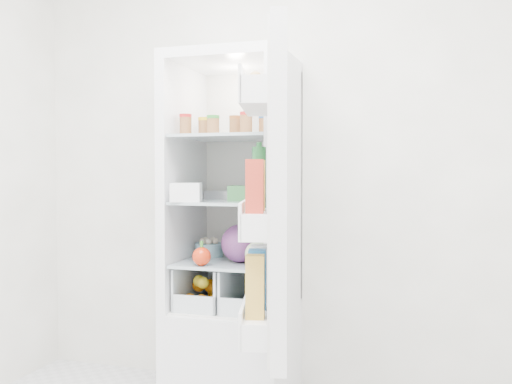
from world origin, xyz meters
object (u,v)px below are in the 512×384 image
(mushroom_bowl, at_px, (209,250))
(refrigerator, at_px, (236,274))
(fridge_door, at_px, (273,199))
(red_cabbage, at_px, (240,243))

(mushroom_bowl, bearing_deg, refrigerator, -8.80)
(mushroom_bowl, bearing_deg, fridge_door, -50.57)
(refrigerator, bearing_deg, red_cabbage, -62.58)
(mushroom_bowl, bearing_deg, red_cabbage, -32.64)
(refrigerator, height_order, red_cabbage, refrigerator)
(refrigerator, relative_size, fridge_door, 1.38)
(refrigerator, xyz_separation_m, mushroom_bowl, (-0.17, 0.03, 0.12))
(mushroom_bowl, distance_m, fridge_door, 0.90)
(mushroom_bowl, height_order, fridge_door, fridge_door)
(refrigerator, distance_m, red_cabbage, 0.22)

